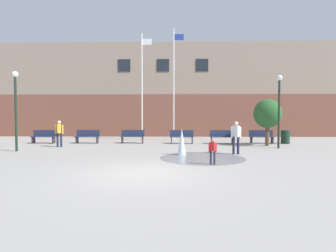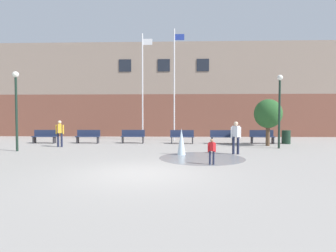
{
  "view_description": "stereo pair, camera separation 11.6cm",
  "coord_description": "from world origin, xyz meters",
  "px_view_note": "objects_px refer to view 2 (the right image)",
  "views": [
    {
      "loc": [
        1.06,
        -8.35,
        1.84
      ],
      "look_at": [
        0.68,
        6.25,
        1.3
      ],
      "focal_mm": 28.0,
      "sensor_mm": 36.0,
      "label": 1
    },
    {
      "loc": [
        1.17,
        -8.35,
        1.84
      ],
      "look_at": [
        0.68,
        6.25,
        1.3
      ],
      "focal_mm": 28.0,
      "sensor_mm": 36.0,
      "label": 2
    }
  ],
  "objects_px": {
    "flagpole_left": "(143,84)",
    "flagpole_right": "(175,82)",
    "park_bench_far_left": "(45,136)",
    "street_tree_near_building": "(268,114)",
    "park_bench_left_of_flagpoles": "(88,136)",
    "trash_can": "(286,137)",
    "adult_in_red": "(236,135)",
    "adult_watching": "(60,131)",
    "park_bench_center": "(182,136)",
    "park_bench_far_right": "(262,136)",
    "lamp_post_right_lane": "(280,101)",
    "child_running": "(212,150)",
    "park_bench_near_trashcan": "(222,137)",
    "park_bench_under_left_flagpole": "(133,136)",
    "lamp_post_left_lane": "(16,100)"
  },
  "relations": [
    {
      "from": "adult_watching",
      "to": "flagpole_right",
      "type": "relative_size",
      "value": 0.19
    },
    {
      "from": "flagpole_left",
      "to": "lamp_post_left_lane",
      "type": "relative_size",
      "value": 1.93
    },
    {
      "from": "adult_watching",
      "to": "park_bench_left_of_flagpoles",
      "type": "bearing_deg",
      "value": 131.78
    },
    {
      "from": "park_bench_far_right",
      "to": "trash_can",
      "type": "bearing_deg",
      "value": -1.96
    },
    {
      "from": "child_running",
      "to": "flagpole_right",
      "type": "height_order",
      "value": "flagpole_right"
    },
    {
      "from": "park_bench_near_trashcan",
      "to": "street_tree_near_building",
      "type": "height_order",
      "value": "street_tree_near_building"
    },
    {
      "from": "park_bench_far_right",
      "to": "trash_can",
      "type": "xyz_separation_m",
      "value": [
        1.58,
        -0.05,
        -0.03
      ]
    },
    {
      "from": "park_bench_far_left",
      "to": "child_running",
      "type": "distance_m",
      "value": 12.87
    },
    {
      "from": "park_bench_under_left_flagpole",
      "to": "street_tree_near_building",
      "type": "relative_size",
      "value": 0.55
    },
    {
      "from": "park_bench_near_trashcan",
      "to": "street_tree_near_building",
      "type": "relative_size",
      "value": 0.55
    },
    {
      "from": "flagpole_left",
      "to": "lamp_post_right_lane",
      "type": "height_order",
      "value": "flagpole_left"
    },
    {
      "from": "park_bench_far_right",
      "to": "lamp_post_right_lane",
      "type": "relative_size",
      "value": 0.38
    },
    {
      "from": "trash_can",
      "to": "flagpole_right",
      "type": "bearing_deg",
      "value": 164.51
    },
    {
      "from": "park_bench_under_left_flagpole",
      "to": "flagpole_right",
      "type": "relative_size",
      "value": 0.19
    },
    {
      "from": "park_bench_far_left",
      "to": "lamp_post_right_lane",
      "type": "relative_size",
      "value": 0.38
    },
    {
      "from": "park_bench_left_of_flagpoles",
      "to": "adult_watching",
      "type": "height_order",
      "value": "adult_watching"
    },
    {
      "from": "park_bench_under_left_flagpole",
      "to": "flagpole_left",
      "type": "distance_m",
      "value": 4.35
    },
    {
      "from": "trash_can",
      "to": "adult_watching",
      "type": "bearing_deg",
      "value": -170.81
    },
    {
      "from": "flagpole_right",
      "to": "park_bench_center",
      "type": "bearing_deg",
      "value": -76.75
    },
    {
      "from": "adult_in_red",
      "to": "trash_can",
      "type": "distance_m",
      "value": 6.77
    },
    {
      "from": "park_bench_far_left",
      "to": "park_bench_under_left_flagpole",
      "type": "height_order",
      "value": "same"
    },
    {
      "from": "flagpole_left",
      "to": "flagpole_right",
      "type": "relative_size",
      "value": 0.96
    },
    {
      "from": "park_bench_under_left_flagpole",
      "to": "child_running",
      "type": "height_order",
      "value": "child_running"
    },
    {
      "from": "adult_in_red",
      "to": "trash_can",
      "type": "height_order",
      "value": "adult_in_red"
    },
    {
      "from": "park_bench_left_of_flagpoles",
      "to": "child_running",
      "type": "height_order",
      "value": "child_running"
    },
    {
      "from": "lamp_post_left_lane",
      "to": "lamp_post_right_lane",
      "type": "bearing_deg",
      "value": 6.7
    },
    {
      "from": "flagpole_left",
      "to": "trash_can",
      "type": "bearing_deg",
      "value": -11.85
    },
    {
      "from": "park_bench_center",
      "to": "lamp_post_right_lane",
      "type": "height_order",
      "value": "lamp_post_right_lane"
    },
    {
      "from": "lamp_post_left_lane",
      "to": "park_bench_left_of_flagpoles",
      "type": "bearing_deg",
      "value": 60.44
    },
    {
      "from": "park_bench_far_left",
      "to": "park_bench_near_trashcan",
      "type": "height_order",
      "value": "same"
    },
    {
      "from": "park_bench_far_left",
      "to": "lamp_post_left_lane",
      "type": "relative_size",
      "value": 0.38
    },
    {
      "from": "park_bench_left_of_flagpoles",
      "to": "trash_can",
      "type": "height_order",
      "value": "park_bench_left_of_flagpoles"
    },
    {
      "from": "park_bench_far_left",
      "to": "park_bench_far_right",
      "type": "bearing_deg",
      "value": 1.03
    },
    {
      "from": "street_tree_near_building",
      "to": "trash_can",
      "type": "bearing_deg",
      "value": 38.01
    },
    {
      "from": "park_bench_near_trashcan",
      "to": "park_bench_far_left",
      "type": "bearing_deg",
      "value": -179.62
    },
    {
      "from": "street_tree_near_building",
      "to": "park_bench_far_left",
      "type": "bearing_deg",
      "value": 175.76
    },
    {
      "from": "park_bench_center",
      "to": "park_bench_far_left",
      "type": "bearing_deg",
      "value": -179.59
    },
    {
      "from": "park_bench_under_left_flagpole",
      "to": "park_bench_center",
      "type": "bearing_deg",
      "value": -2.82
    },
    {
      "from": "child_running",
      "to": "flagpole_left",
      "type": "xyz_separation_m",
      "value": [
        -3.9,
        9.93,
        3.71
      ]
    },
    {
      "from": "park_bench_left_of_flagpoles",
      "to": "adult_in_red",
      "type": "bearing_deg",
      "value": -28.89
    },
    {
      "from": "trash_can",
      "to": "street_tree_near_building",
      "type": "distance_m",
      "value": 2.62
    },
    {
      "from": "lamp_post_left_lane",
      "to": "adult_watching",
      "type": "bearing_deg",
      "value": 54.31
    },
    {
      "from": "park_bench_far_left",
      "to": "street_tree_near_building",
      "type": "bearing_deg",
      "value": -4.24
    },
    {
      "from": "park_bench_near_trashcan",
      "to": "trash_can",
      "type": "xyz_separation_m",
      "value": [
        4.28,
        0.13,
        -0.03
      ]
    },
    {
      "from": "park_bench_under_left_flagpole",
      "to": "street_tree_near_building",
      "type": "distance_m",
      "value": 8.91
    },
    {
      "from": "park_bench_left_of_flagpoles",
      "to": "park_bench_under_left_flagpole",
      "type": "relative_size",
      "value": 1.0
    },
    {
      "from": "park_bench_under_left_flagpole",
      "to": "park_bench_near_trashcan",
      "type": "relative_size",
      "value": 1.0
    },
    {
      "from": "trash_can",
      "to": "flagpole_left",
      "type": "bearing_deg",
      "value": 168.15
    },
    {
      "from": "park_bench_center",
      "to": "park_bench_far_right",
      "type": "relative_size",
      "value": 1.0
    },
    {
      "from": "street_tree_near_building",
      "to": "park_bench_near_trashcan",
      "type": "bearing_deg",
      "value": 155.9
    }
  ]
}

